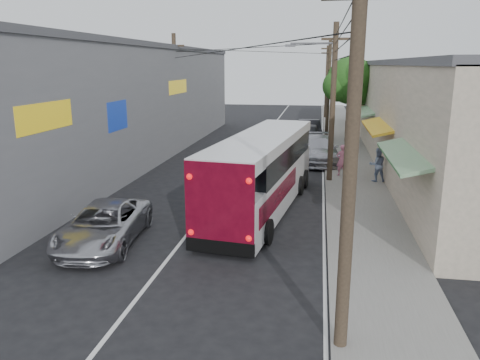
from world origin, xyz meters
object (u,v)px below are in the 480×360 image
object	(u,v)px
parked_car_mid	(308,134)
coach_bus	(263,171)
parked_car_far	(309,130)
pedestrian_far	(377,165)
jeepney	(104,225)
parked_suv	(319,150)
pedestrian_near	(342,160)

from	to	relation	value
parked_car_mid	coach_bus	bearing A→B (deg)	-95.83
parked_car_far	pedestrian_far	bearing A→B (deg)	-81.04
coach_bus	parked_car_mid	bearing A→B (deg)	92.19
jeepney	parked_suv	xyz separation A→B (m)	(7.14, 15.10, 0.12)
coach_bus	pedestrian_far	bearing A→B (deg)	52.36
coach_bus	parked_suv	xyz separation A→B (m)	(2.27, 10.22, -0.84)
pedestrian_far	jeepney	bearing A→B (deg)	34.48
jeepney	parked_car_mid	distance (m)	22.66
parked_suv	pedestrian_near	distance (m)	4.05
parked_car_far	parked_suv	bearing A→B (deg)	-91.23
coach_bus	pedestrian_far	distance (m)	7.51
parked_suv	pedestrian_near	xyz separation A→B (m)	(1.25, -3.85, 0.15)
coach_bus	parked_car_far	xyz separation A→B (m)	(1.47, 19.22, -0.85)
coach_bus	parked_car_mid	distance (m)	16.96
coach_bus	pedestrian_far	xyz separation A→B (m)	(5.27, 5.31, -0.65)
coach_bus	parked_car_far	world-z (taller)	coach_bus
coach_bus	pedestrian_near	bearing A→B (deg)	68.22
parked_car_mid	parked_car_far	distance (m)	2.35
parked_suv	parked_car_mid	bearing A→B (deg)	90.32
jeepney	parked_car_mid	size ratio (longest dim) A/B	1.08
parked_car_far	pedestrian_far	size ratio (longest dim) A/B	2.77
coach_bus	parked_car_mid	xyz separation A→B (m)	(1.47, 16.87, -0.86)
pedestrian_near	jeepney	bearing A→B (deg)	31.26
jeepney	parked_suv	distance (m)	16.71
parked_car_far	pedestrian_near	world-z (taller)	pedestrian_near
pedestrian_far	pedestrian_near	bearing A→B (deg)	-42.03
parked_car_mid	pedestrian_near	xyz separation A→B (m)	(2.05, -10.50, 0.18)
jeepney	pedestrian_near	size ratio (longest dim) A/B	2.94
parked_car_far	parked_car_mid	bearing A→B (deg)	-96.31
coach_bus	pedestrian_near	size ratio (longest dim) A/B	6.65
parked_car_mid	pedestrian_near	size ratio (longest dim) A/B	2.73
pedestrian_near	pedestrian_far	size ratio (longest dim) A/B	0.97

